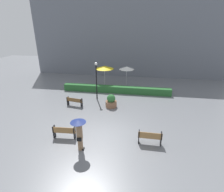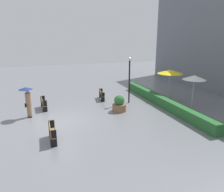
% 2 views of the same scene
% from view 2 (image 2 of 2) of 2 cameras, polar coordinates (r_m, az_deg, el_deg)
% --- Properties ---
extents(ground_plane, '(60.00, 60.00, 0.00)m').
position_cam_2_polar(ground_plane, '(15.24, -13.79, -6.43)').
color(ground_plane, slate).
extents(bench_near_right, '(1.54, 0.35, 0.93)m').
position_cam_2_polar(bench_near_right, '(12.43, -15.46, -8.96)').
color(bench_near_right, '#9E7242').
rests_on(bench_near_right, ground).
extents(bench_near_left, '(1.59, 0.44, 0.88)m').
position_cam_2_polar(bench_near_left, '(17.88, -17.52, -1.69)').
color(bench_near_left, '#9E7242').
rests_on(bench_near_left, ground).
extents(bench_far_left, '(1.63, 0.58, 0.83)m').
position_cam_2_polar(bench_far_left, '(19.69, -2.77, 0.53)').
color(bench_far_left, brown).
rests_on(bench_far_left, ground).
extents(pedestrian_with_umbrella, '(0.94, 0.94, 2.18)m').
position_cam_2_polar(pedestrian_with_umbrella, '(16.22, -21.20, -0.56)').
color(pedestrian_with_umbrella, '#8C6B4C').
rests_on(pedestrian_with_umbrella, ground).
extents(planter_pot, '(1.06, 1.06, 1.25)m').
position_cam_2_polar(planter_pot, '(16.62, 1.91, -2.18)').
color(planter_pot, brown).
rests_on(planter_pot, ground).
extents(lamp_post, '(0.28, 0.28, 3.87)m').
position_cam_2_polar(lamp_post, '(18.33, 4.56, 5.39)').
color(lamp_post, black).
rests_on(lamp_post, ground).
extents(patio_umbrella_yellow, '(2.22, 2.22, 2.67)m').
position_cam_2_polar(patio_umbrella_yellow, '(20.14, 14.93, 6.16)').
color(patio_umbrella_yellow, silver).
rests_on(patio_umbrella_yellow, ground).
extents(patio_umbrella_white, '(1.81, 1.81, 2.58)m').
position_cam_2_polar(patio_umbrella_white, '(18.38, 20.72, 4.51)').
color(patio_umbrella_white, silver).
rests_on(patio_umbrella_white, ground).
extents(hedge_strip, '(12.24, 0.70, 0.76)m').
position_cam_2_polar(hedge_strip, '(18.34, 12.94, -1.37)').
color(hedge_strip, '#28602D').
rests_on(hedge_strip, ground).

